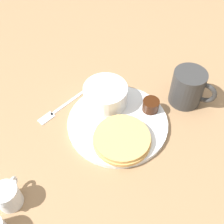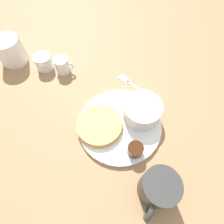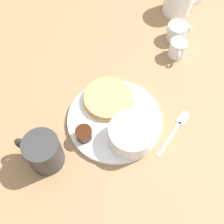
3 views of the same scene
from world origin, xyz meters
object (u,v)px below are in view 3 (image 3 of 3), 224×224
(plate, at_px, (115,120))
(second_mug, at_px, (179,0))
(creamer_pitcher_far, at_px, (177,32))
(coffee_mug, at_px, (43,152))
(bowl, at_px, (131,134))
(fork, at_px, (176,128))
(creamer_pitcher_near, at_px, (177,49))

(plate, distance_m, second_mug, 0.45)
(creamer_pitcher_far, xyz_separation_m, second_mug, (0.11, -0.05, 0.02))
(coffee_mug, bearing_deg, creamer_pitcher_far, -58.76)
(second_mug, bearing_deg, plate, 136.10)
(plate, distance_m, bowl, 0.07)
(fork, bearing_deg, bowl, 89.51)
(bowl, xyz_separation_m, coffee_mug, (0.01, 0.20, 0.01))
(plate, distance_m, creamer_pitcher_near, 0.28)
(plate, bearing_deg, fork, -115.15)
(creamer_pitcher_near, distance_m, fork, 0.24)
(bowl, relative_size, second_mug, 0.87)
(creamer_pitcher_far, relative_size, fork, 0.65)
(creamer_pitcher_near, distance_m, creamer_pitcher_far, 0.07)
(bowl, xyz_separation_m, creamer_pitcher_near, (0.22, -0.21, -0.01))
(bowl, distance_m, coffee_mug, 0.20)
(creamer_pitcher_near, relative_size, creamer_pitcher_far, 0.83)
(fork, bearing_deg, creamer_pitcher_near, -23.23)
(creamer_pitcher_far, distance_m, second_mug, 0.12)
(second_mug, bearing_deg, creamer_pitcher_far, 153.98)
(creamer_pitcher_near, distance_m, second_mug, 0.19)
(creamer_pitcher_near, xyz_separation_m, second_mug, (0.17, -0.08, 0.02))
(creamer_pitcher_near, bearing_deg, plate, 123.45)
(creamer_pitcher_near, relative_size, second_mug, 0.55)
(bowl, distance_m, second_mug, 0.48)
(plate, relative_size, fork, 1.90)
(bowl, relative_size, fork, 0.86)
(creamer_pitcher_near, bearing_deg, second_mug, -24.78)
(bowl, xyz_separation_m, creamer_pitcher_far, (0.28, -0.24, -0.01))
(plate, relative_size, creamer_pitcher_near, 3.53)
(plate, height_order, fork, plate)
(creamer_pitcher_near, xyz_separation_m, creamer_pitcher_far, (0.06, -0.03, -0.00))
(creamer_pitcher_far, bearing_deg, coffee_mug, 121.24)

